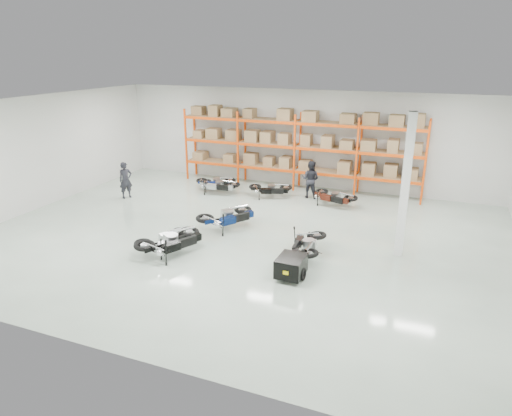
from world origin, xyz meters
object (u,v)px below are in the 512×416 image
at_px(moto_blue_centre, 228,213).
at_px(person_back, 310,179).
at_px(moto_black_far_left, 172,238).
at_px(trailer, 291,266).
at_px(moto_back_c, 270,187).
at_px(moto_touring_right, 307,240).
at_px(moto_back_d, 333,194).
at_px(moto_silver_left, 166,237).
at_px(moto_back_b, 218,183).
at_px(person_left, 126,180).
at_px(moto_back_a, 216,180).

distance_m(moto_blue_centre, person_back, 5.06).
bearing_deg(moto_black_far_left, trailer, -155.42).
bearing_deg(moto_blue_centre, moto_back_c, -59.31).
relative_size(moto_touring_right, trailer, 1.12).
distance_m(moto_black_far_left, moto_back_d, 7.65).
xyz_separation_m(moto_silver_left, trailer, (4.30, -0.28, -0.13)).
bearing_deg(person_back, moto_back_b, 18.43).
bearing_deg(moto_black_far_left, moto_back_b, -50.19).
bearing_deg(person_left, moto_blue_centre, -73.34).
bearing_deg(moto_silver_left, moto_back_c, -74.83).
height_order(moto_black_far_left, moto_back_d, moto_black_far_left).
distance_m(moto_blue_centre, moto_touring_right, 3.52).
distance_m(moto_black_far_left, trailer, 3.97).
bearing_deg(moto_back_c, moto_black_far_left, 156.00).
xyz_separation_m(moto_black_far_left, moto_back_a, (-1.93, 6.96, -0.12)).
distance_m(moto_back_d, person_back, 1.45).
distance_m(moto_silver_left, person_back, 7.81).
bearing_deg(moto_blue_centre, moto_back_d, -94.04).
xyz_separation_m(moto_blue_centre, person_back, (1.77, 4.73, 0.23)).
height_order(moto_silver_left, moto_black_far_left, moto_black_far_left).
distance_m(moto_black_far_left, moto_back_c, 6.87).
bearing_deg(moto_touring_right, person_left, 157.40).
relative_size(moto_black_far_left, moto_back_a, 1.24).
distance_m(moto_touring_right, trailer, 1.61).
xyz_separation_m(moto_back_c, person_left, (-5.88, -2.35, 0.30)).
relative_size(moto_silver_left, moto_back_a, 1.06).
bearing_deg(trailer, moto_back_a, 130.64).
height_order(moto_black_far_left, person_left, person_left).
height_order(moto_blue_centre, moto_black_far_left, moto_black_far_left).
xyz_separation_m(moto_silver_left, moto_back_b, (-1.26, 6.33, 0.00)).
bearing_deg(moto_blue_centre, moto_back_b, -26.24).
bearing_deg(moto_black_far_left, moto_touring_right, -133.27).
bearing_deg(moto_back_d, moto_black_far_left, 170.65).
relative_size(moto_blue_centre, moto_touring_right, 1.12).
distance_m(moto_silver_left, trailer, 4.31).
relative_size(moto_back_d, person_back, 1.02).
bearing_deg(moto_back_a, moto_black_far_left, 172.74).
bearing_deg(moto_touring_right, moto_back_c, 116.22).
relative_size(trailer, moto_back_a, 0.98).
height_order(moto_silver_left, person_left, person_left).
bearing_deg(person_left, moto_touring_right, -74.76).
xyz_separation_m(moto_touring_right, moto_back_b, (-5.56, 5.01, -0.02)).
xyz_separation_m(moto_blue_centre, moto_silver_left, (-1.01, -2.56, -0.09)).
xyz_separation_m(moto_black_far_left, moto_back_c, (0.81, 6.82, -0.10)).
bearing_deg(moto_back_b, moto_back_d, -90.37).
xyz_separation_m(trailer, moto_back_b, (-5.56, 6.60, 0.13)).
distance_m(moto_back_b, moto_back_c, 2.43).
relative_size(moto_back_c, person_left, 1.03).
xyz_separation_m(moto_blue_centre, moto_black_far_left, (-0.67, -2.74, 0.00)).
relative_size(moto_blue_centre, trailer, 1.26).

